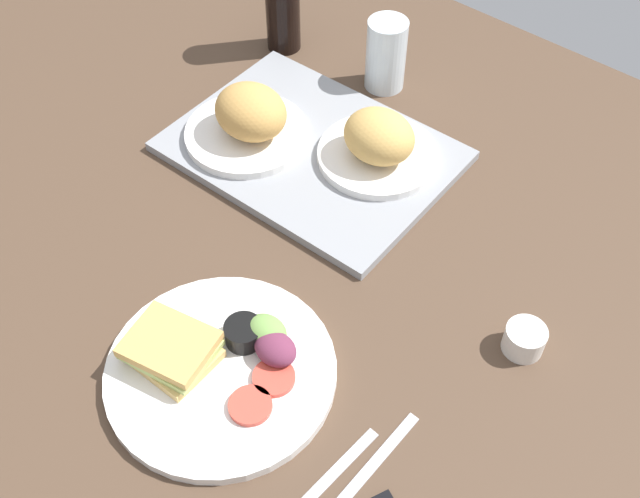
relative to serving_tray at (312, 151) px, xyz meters
The scene contains 9 objects.
ground_plane 25.36cm from the serving_tray, 54.51° to the right, with size 190.00×150.00×3.00cm, color #4C3828.
serving_tray is the anchor object (origin of this frame).
bread_plate_near 11.52cm from the serving_tray, 153.16° to the right, with size 20.82×20.82×9.94cm.
bread_plate_far 12.13cm from the serving_tray, 23.99° to the left, with size 19.83×19.83×9.50cm.
plate_with_salad 43.53cm from the serving_tray, 65.63° to the right, with size 30.50×30.50×5.40cm.
drinking_glass 23.57cm from the serving_tray, 95.15° to the left, with size 7.18×7.18×13.19cm, color silver.
espresso_cup 47.93cm from the serving_tray, 12.95° to the right, with size 5.60×5.60×4.00cm, color silver.
fork 57.08cm from the serving_tray, 47.45° to the right, with size 17.00×1.40×0.50cm, color #B7B7BC.
knife 56.38cm from the serving_tray, 42.45° to the right, with size 19.00×1.40×0.50cm, color #B7B7BC.
Camera 1 is at (47.94, -51.47, 88.45)cm, focal length 43.23 mm.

